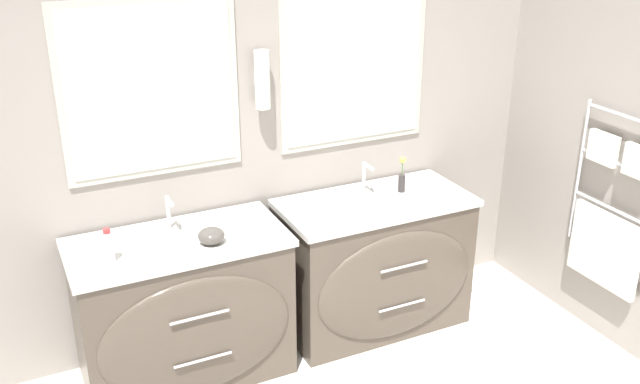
% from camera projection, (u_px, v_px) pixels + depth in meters
% --- Properties ---
extents(wall_back, '(5.23, 0.16, 2.60)m').
position_uv_depth(wall_back, '(257.00, 123.00, 4.07)').
color(wall_back, gray).
rests_on(wall_back, ground_plane).
extents(vanity_left, '(1.15, 0.64, 0.84)m').
position_uv_depth(vanity_left, '(185.00, 311.00, 3.87)').
color(vanity_left, '#4C4238').
rests_on(vanity_left, ground_plane).
extents(vanity_right, '(1.15, 0.64, 0.84)m').
position_uv_depth(vanity_right, '(377.00, 265.00, 4.35)').
color(vanity_right, '#4C4238').
rests_on(vanity_right, ground_plane).
extents(faucet_left, '(0.17, 0.12, 0.19)m').
position_uv_depth(faucet_left, '(169.00, 214.00, 3.82)').
color(faucet_left, silver).
rests_on(faucet_left, vanity_left).
extents(faucet_right, '(0.17, 0.12, 0.19)m').
position_uv_depth(faucet_right, '(365.00, 178.00, 4.30)').
color(faucet_right, silver).
rests_on(faucet_right, vanity_right).
extents(toiletry_bottle, '(0.05, 0.05, 0.18)m').
position_uv_depth(toiletry_bottle, '(108.00, 247.00, 3.49)').
color(toiletry_bottle, silver).
rests_on(toiletry_bottle, vanity_left).
extents(amenity_bowl, '(0.14, 0.14, 0.08)m').
position_uv_depth(amenity_bowl, '(211.00, 236.00, 3.69)').
color(amenity_bowl, '#4C4742').
rests_on(amenity_bowl, vanity_left).
extents(flower_vase, '(0.04, 0.04, 0.22)m').
position_uv_depth(flower_vase, '(402.00, 178.00, 4.31)').
color(flower_vase, '#332D2D').
rests_on(flower_vase, vanity_right).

